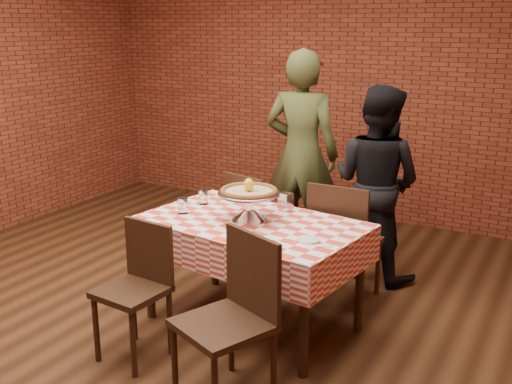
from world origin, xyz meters
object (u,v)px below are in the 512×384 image
diner_olive (301,154)px  diner_black (376,183)px  water_glass_left (183,206)px  chair_near_right (223,322)px  pizza_stand (249,206)px  condiment_caddy (286,202)px  pizza (249,192)px  chair_far_right (346,241)px  chair_near_left (132,295)px  chair_far_left (259,224)px  water_glass_right (203,197)px  table (252,274)px

diner_olive → diner_black: 0.78m
water_glass_left → chair_near_right: 1.15m
pizza_stand → chair_near_right: 0.99m
condiment_caddy → chair_near_right: (0.20, -1.17, -0.35)m
pizza → chair_far_right: size_ratio=0.41×
chair_near_left → chair_far_right: chair_far_right is taller
pizza → chair_near_right: (0.32, -0.86, -0.49)m
pizza_stand → chair_far_left: size_ratio=0.48×
pizza_stand → chair_far_right: (0.45, 0.67, -0.38)m
water_glass_right → pizza_stand: bearing=-18.5°
pizza → chair_far_left: pizza is taller
water_glass_left → condiment_caddy: 0.72m
pizza_stand → chair_near_right: size_ratio=0.46×
water_glass_right → chair_far_right: chair_far_right is taller
chair_near_left → chair_far_right: 1.67m
pizza → table: bearing=-22.6°
water_glass_right → chair_far_left: chair_far_left is taller
chair_near_left → diner_black: bearing=71.2°
chair_near_right → water_glass_right: bearing=150.6°
pizza_stand → diner_black: size_ratio=0.27×
diner_black → table: bearing=82.3°
chair_far_left → diner_black: (0.83, 0.46, 0.35)m
chair_near_left → chair_far_left: (0.07, 1.52, 0.02)m
diner_black → diner_olive: bearing=-1.1°
chair_far_left → diner_olive: diner_olive is taller
chair_near_left → chair_far_left: 1.53m
pizza → diner_black: diner_black is taller
chair_near_left → table: bearing=65.3°
condiment_caddy → diner_black: (0.37, 0.91, -0.03)m
pizza → chair_near_left: pizza is taller
chair_far_left → diner_olive: (0.08, 0.65, 0.47)m
chair_near_right → chair_near_left: bearing=-164.9°
table → water_glass_left: bearing=-170.8°
condiment_caddy → chair_far_left: (-0.46, 0.44, -0.38)m
condiment_caddy → chair_near_left: condiment_caddy is taller
water_glass_left → diner_olive: 1.52m
condiment_caddy → diner_olive: (-0.38, 1.09, 0.10)m
chair_far_right → chair_near_right: bearing=84.6°
chair_far_left → chair_far_right: (0.79, -0.09, 0.03)m
table → chair_near_left: chair_near_left is taller
water_glass_right → diner_black: size_ratio=0.07×
diner_black → water_glass_left: bearing=66.5°
water_glass_left → diner_olive: bearing=81.9°
table → chair_near_right: 0.90m
condiment_caddy → water_glass_left: bearing=-128.5°
condiment_caddy → chair_near_left: 1.26m
pizza_stand → pizza: bearing=0.0°
chair_near_right → diner_olive: (-0.58, 2.27, 0.45)m
table → diner_black: 1.39m
table → water_glass_right: size_ratio=13.07×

